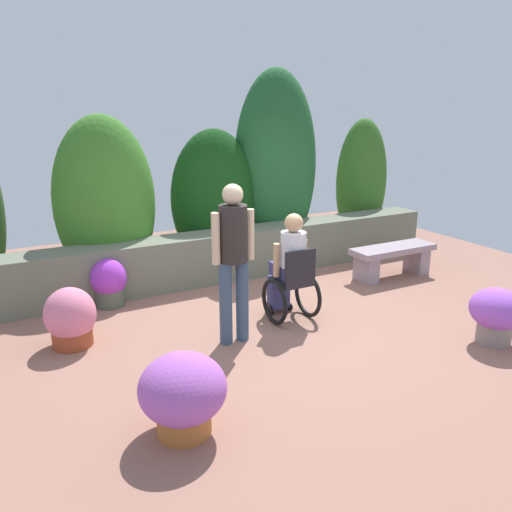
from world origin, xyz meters
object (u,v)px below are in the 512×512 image
flower_pot_terracotta_by_wall (71,319)px  flower_pot_small_foreground (109,283)px  flower_pot_red_accent (183,393)px  person_standing_companion (233,253)px  flower_pot_purple_near (497,313)px  stone_bench (393,257)px  person_in_wheelchair (290,271)px

flower_pot_terracotta_by_wall → flower_pot_small_foreground: bearing=57.1°
flower_pot_terracotta_by_wall → flower_pot_red_accent: bearing=-75.4°
person_standing_companion → flower_pot_terracotta_by_wall: bearing=155.2°
flower_pot_terracotta_by_wall → flower_pot_red_accent: flower_pot_red_accent is taller
person_standing_companion → flower_pot_purple_near: (2.51, -1.39, -0.67)m
flower_pot_small_foreground → flower_pot_red_accent: bearing=-91.8°
flower_pot_purple_near → flower_pot_red_accent: 3.58m
flower_pot_purple_near → flower_pot_terracotta_by_wall: flower_pot_terracotta_by_wall is taller
flower_pot_terracotta_by_wall → flower_pot_red_accent: size_ratio=0.94×
stone_bench → flower_pot_red_accent: (-4.17, -2.15, 0.04)m
person_in_wheelchair → flower_pot_purple_near: person_in_wheelchair is taller
person_in_wheelchair → flower_pot_terracotta_by_wall: person_in_wheelchair is taller
person_standing_companion → flower_pot_small_foreground: 2.10m
stone_bench → person_in_wheelchair: 2.33m
flower_pot_terracotta_by_wall → flower_pot_small_foreground: flower_pot_terracotta_by_wall is taller
person_standing_companion → flower_pot_purple_near: 2.94m
stone_bench → flower_pot_purple_near: size_ratio=2.19×
flower_pot_terracotta_by_wall → flower_pot_small_foreground: 1.15m
stone_bench → person_in_wheelchair: person_in_wheelchair is taller
person_standing_companion → flower_pot_small_foreground: size_ratio=2.76×
flower_pot_small_foreground → flower_pot_purple_near: bearing=-41.7°
flower_pot_red_accent → flower_pot_terracotta_by_wall: bearing=104.6°
flower_pot_purple_near → flower_pot_terracotta_by_wall: size_ratio=0.95×
person_in_wheelchair → flower_pot_purple_near: (1.64, -1.63, -0.27)m
person_in_wheelchair → flower_pot_red_accent: 2.49m
flower_pot_red_accent → flower_pot_purple_near: bearing=-1.6°
stone_bench → flower_pot_small_foreground: 4.16m
person_in_wheelchair → flower_pot_terracotta_by_wall: (-2.47, 0.51, -0.31)m
stone_bench → flower_pot_terracotta_by_wall: (-4.70, -0.11, -0.00)m
person_in_wheelchair → flower_pot_red_accent: bearing=-139.4°
person_standing_companion → flower_pot_small_foreground: bearing=119.9°
person_standing_companion → flower_pot_red_accent: 1.81m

